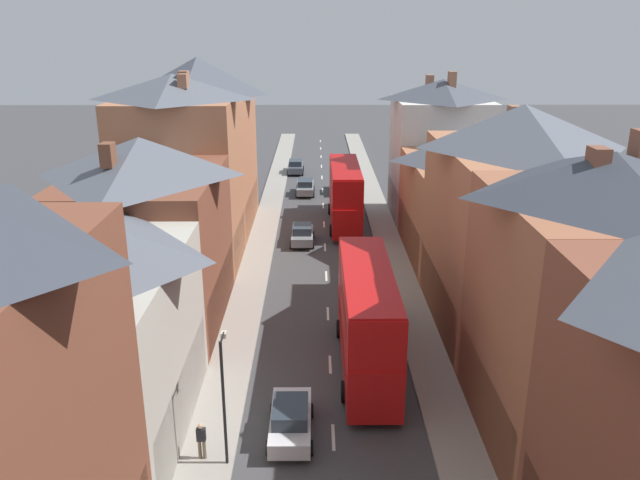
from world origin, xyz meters
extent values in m
cube|color=gray|center=(-5.10, 38.00, 0.07)|extent=(2.20, 104.00, 0.14)
cube|color=gray|center=(5.10, 38.00, 0.07)|extent=(2.20, 104.00, 0.14)
cube|color=silver|center=(0.00, 12.00, 0.01)|extent=(0.14, 1.80, 0.01)
cube|color=silver|center=(0.00, 18.00, 0.01)|extent=(0.14, 1.80, 0.01)
cube|color=silver|center=(0.00, 24.00, 0.01)|extent=(0.14, 1.80, 0.01)
cube|color=silver|center=(0.00, 30.00, 0.01)|extent=(0.14, 1.80, 0.01)
cube|color=silver|center=(0.00, 36.00, 0.01)|extent=(0.14, 1.80, 0.01)
cube|color=silver|center=(0.00, 42.00, 0.01)|extent=(0.14, 1.80, 0.01)
cube|color=silver|center=(0.00, 48.00, 0.01)|extent=(0.14, 1.80, 0.01)
cube|color=silver|center=(0.00, 54.00, 0.01)|extent=(0.14, 1.80, 0.01)
cube|color=silver|center=(0.00, 60.00, 0.01)|extent=(0.14, 1.80, 0.01)
cube|color=silver|center=(0.00, 66.00, 0.01)|extent=(0.14, 1.80, 0.01)
cube|color=silver|center=(0.00, 72.00, 0.01)|extent=(0.14, 1.80, 0.01)
cube|color=silver|center=(0.00, 78.00, 0.01)|extent=(0.14, 1.80, 0.01)
cube|color=silver|center=(0.00, 84.00, 0.01)|extent=(0.14, 1.80, 0.01)
cube|color=#BCB7A8|center=(-10.20, 12.23, 3.92)|extent=(8.00, 10.81, 7.83)
cube|color=olive|center=(-6.26, 12.23, 1.60)|extent=(0.12, 9.94, 3.20)
pyramid|color=#565B66|center=(-10.20, 12.23, 8.85)|extent=(8.00, 10.81, 2.03)
cube|color=brown|center=(-10.30, 12.26, 9.46)|extent=(0.60, 0.90, 1.21)
cube|color=brown|center=(-10.20, 23.08, 4.41)|extent=(8.00, 10.89, 8.83)
cube|color=navy|center=(-6.26, 23.08, 1.60)|extent=(0.12, 10.02, 3.20)
pyramid|color=#565B66|center=(-10.20, 23.08, 9.85)|extent=(8.00, 10.89, 2.05)
cube|color=brown|center=(-11.01, 20.35, 10.45)|extent=(0.60, 0.90, 1.20)
cube|color=#B2704C|center=(-10.20, 32.10, 5.93)|extent=(8.00, 7.16, 11.85)
cube|color=#1E5133|center=(-6.26, 32.10, 1.60)|extent=(0.12, 6.58, 3.20)
pyramid|color=#565B66|center=(-10.20, 32.10, 12.70)|extent=(8.00, 7.16, 1.69)
cube|color=#99664C|center=(-9.37, 31.98, 13.21)|extent=(0.60, 0.90, 1.02)
cube|color=#99664C|center=(-9.21, 30.89, 13.15)|extent=(0.60, 0.90, 0.90)
cube|color=#B2704C|center=(-10.20, 41.44, 5.60)|extent=(8.00, 11.52, 11.20)
cube|color=olive|center=(-6.26, 41.44, 1.60)|extent=(0.12, 10.60, 3.20)
pyramid|color=#474C56|center=(-10.20, 41.44, 12.70)|extent=(8.00, 11.52, 2.99)
cube|color=brown|center=(-10.85, 42.47, 13.23)|extent=(0.60, 0.90, 1.06)
cube|color=#A36042|center=(10.20, 12.09, 5.22)|extent=(8.00, 9.42, 10.43)
cube|color=olive|center=(6.26, 12.09, 1.60)|extent=(0.12, 8.67, 3.20)
pyramid|color=#383D47|center=(10.20, 12.09, 11.31)|extent=(8.00, 9.42, 1.75)
cube|color=brown|center=(9.48, 11.90, 11.84)|extent=(0.60, 0.90, 1.06)
cube|color=#B2704C|center=(10.20, 22.64, 5.18)|extent=(8.00, 11.66, 10.36)
cube|color=olive|center=(6.26, 22.64, 1.60)|extent=(0.12, 10.73, 3.20)
pyramid|color=#565B66|center=(10.20, 22.64, 11.50)|extent=(8.00, 11.66, 2.30)
cube|color=#99664C|center=(9.94, 23.45, 11.98)|extent=(0.60, 0.90, 0.96)
cube|color=#B2704C|center=(10.20, 34.28, 3.62)|extent=(8.00, 11.63, 7.24)
cube|color=#1E5133|center=(6.26, 34.28, 1.60)|extent=(0.12, 10.70, 3.20)
pyramid|color=#474C56|center=(10.20, 34.28, 8.09)|extent=(8.00, 11.63, 1.69)
cube|color=brown|center=(8.95, 33.31, 8.56)|extent=(0.60, 0.90, 0.94)
cube|color=silver|center=(10.20, 44.11, 5.27)|extent=(8.00, 8.03, 10.54)
cube|color=navy|center=(6.26, 44.11, 1.60)|extent=(0.12, 7.39, 3.20)
pyramid|color=#474C56|center=(10.20, 44.11, 11.40)|extent=(8.00, 8.03, 1.71)
cube|color=#99664C|center=(9.21, 45.37, 11.95)|extent=(0.60, 0.90, 1.11)
cube|color=#99664C|center=(10.70, 43.24, 12.16)|extent=(0.60, 0.90, 1.53)
cube|color=red|center=(1.80, 17.68, 1.65)|extent=(2.44, 10.80, 2.50)
cube|color=red|center=(1.80, 17.68, 4.05)|extent=(2.44, 10.58, 2.30)
cube|color=red|center=(1.80, 17.68, 5.25)|extent=(2.39, 10.37, 0.10)
cube|color=#28333D|center=(1.80, 23.03, 1.85)|extent=(2.20, 0.10, 1.20)
cube|color=#28333D|center=(1.80, 23.03, 4.15)|extent=(2.20, 0.10, 1.10)
cube|color=#28333D|center=(0.61, 17.68, 1.90)|extent=(0.06, 9.18, 0.90)
cube|color=#28333D|center=(0.61, 17.68, 4.15)|extent=(0.06, 9.18, 0.90)
cube|color=yellow|center=(1.80, 23.03, 4.95)|extent=(1.34, 0.08, 0.32)
cylinder|color=black|center=(0.58, 21.03, 0.50)|extent=(0.30, 1.00, 1.00)
cylinder|color=black|center=(3.02, 21.03, 0.50)|extent=(0.30, 1.00, 1.00)
cylinder|color=black|center=(0.58, 14.71, 0.50)|extent=(0.30, 1.00, 1.00)
cylinder|color=black|center=(3.02, 14.71, 0.50)|extent=(0.30, 1.00, 1.00)
cube|color=#B70F0F|center=(1.80, 41.74, 1.65)|extent=(2.44, 10.80, 2.50)
cube|color=#B70F0F|center=(1.80, 41.74, 4.05)|extent=(2.44, 10.58, 2.30)
cube|color=#B70F0F|center=(1.80, 41.74, 5.25)|extent=(2.39, 10.37, 0.10)
cube|color=#28333D|center=(1.80, 47.09, 1.85)|extent=(2.20, 0.10, 1.20)
cube|color=#28333D|center=(1.80, 47.09, 4.15)|extent=(2.20, 0.10, 1.10)
cube|color=#28333D|center=(0.61, 41.74, 1.90)|extent=(0.06, 9.18, 0.90)
cube|color=#28333D|center=(0.61, 41.74, 4.15)|extent=(0.06, 9.18, 0.90)
cube|color=yellow|center=(1.80, 47.09, 4.95)|extent=(1.34, 0.08, 0.32)
cylinder|color=black|center=(0.58, 45.08, 0.50)|extent=(0.30, 1.00, 1.00)
cylinder|color=black|center=(3.02, 45.08, 0.50)|extent=(0.30, 1.00, 1.00)
cylinder|color=black|center=(0.58, 38.77, 0.50)|extent=(0.30, 1.00, 1.00)
cylinder|color=black|center=(3.02, 38.77, 0.50)|extent=(0.30, 1.00, 1.00)
cube|color=#4C515B|center=(-3.10, 62.23, 0.66)|extent=(1.70, 4.19, 0.70)
cube|color=#28333D|center=(-3.10, 62.02, 1.31)|extent=(1.46, 2.10, 0.60)
cylinder|color=black|center=(-3.95, 63.53, 0.31)|extent=(0.20, 0.62, 0.62)
cylinder|color=black|center=(-2.25, 63.53, 0.31)|extent=(0.20, 0.62, 0.62)
cylinder|color=black|center=(-3.95, 60.93, 0.31)|extent=(0.20, 0.62, 0.62)
cylinder|color=black|center=(-2.25, 60.93, 0.31)|extent=(0.20, 0.62, 0.62)
cube|color=gray|center=(-1.80, 36.95, 0.64)|extent=(1.70, 4.02, 0.67)
cube|color=#28333D|center=(-1.80, 36.75, 1.28)|extent=(1.46, 2.01, 0.60)
cylinder|color=black|center=(-2.65, 38.19, 0.31)|extent=(0.20, 0.62, 0.62)
cylinder|color=black|center=(-0.95, 38.19, 0.31)|extent=(0.20, 0.62, 0.62)
cylinder|color=black|center=(-2.65, 35.70, 0.31)|extent=(0.20, 0.62, 0.62)
cylinder|color=black|center=(-0.95, 35.70, 0.31)|extent=(0.20, 0.62, 0.62)
cube|color=silver|center=(3.10, 22.64, 0.70)|extent=(1.70, 4.40, 0.78)
cube|color=#28333D|center=(3.10, 22.42, 1.39)|extent=(1.46, 2.20, 0.60)
cylinder|color=black|center=(2.25, 24.01, 0.31)|extent=(0.20, 0.62, 0.62)
cylinder|color=black|center=(3.95, 24.01, 0.31)|extent=(0.20, 0.62, 0.62)
cylinder|color=black|center=(2.25, 21.28, 0.31)|extent=(0.20, 0.62, 0.62)
cylinder|color=black|center=(3.95, 21.28, 0.31)|extent=(0.20, 0.62, 0.62)
cube|color=#144728|center=(1.80, 53.31, 0.68)|extent=(1.70, 4.52, 0.75)
cube|color=#28333D|center=(1.80, 53.08, 1.36)|extent=(1.46, 2.26, 0.60)
cylinder|color=black|center=(0.95, 54.71, 0.31)|extent=(0.20, 0.62, 0.62)
cylinder|color=black|center=(2.65, 54.71, 0.31)|extent=(0.20, 0.62, 0.62)
cylinder|color=black|center=(0.95, 51.91, 0.31)|extent=(0.20, 0.62, 0.62)
cylinder|color=black|center=(2.65, 51.91, 0.31)|extent=(0.20, 0.62, 0.62)
cube|color=gray|center=(-1.80, 52.40, 0.65)|extent=(1.70, 4.31, 0.67)
cube|color=#28333D|center=(-1.80, 52.18, 1.28)|extent=(1.46, 2.16, 0.60)
cylinder|color=black|center=(-2.65, 53.74, 0.31)|extent=(0.20, 0.62, 0.62)
cylinder|color=black|center=(-0.95, 53.74, 0.31)|extent=(0.20, 0.62, 0.62)
cylinder|color=black|center=(-2.65, 51.06, 0.31)|extent=(0.20, 0.62, 0.62)
cylinder|color=black|center=(-0.95, 51.06, 0.31)|extent=(0.20, 0.62, 0.62)
cube|color=silver|center=(-1.80, 12.19, 0.65)|extent=(1.70, 4.19, 0.69)
cube|color=#28333D|center=(-1.80, 11.99, 1.30)|extent=(1.46, 2.10, 0.60)
cylinder|color=black|center=(-2.65, 13.49, 0.31)|extent=(0.20, 0.62, 0.62)
cylinder|color=black|center=(-0.95, 13.49, 0.31)|extent=(0.20, 0.62, 0.62)
cylinder|color=black|center=(-2.65, 10.90, 0.31)|extent=(0.20, 0.62, 0.62)
cylinder|color=black|center=(-0.95, 10.90, 0.31)|extent=(0.20, 0.62, 0.62)
cylinder|color=brown|center=(-5.36, 10.52, 0.56)|extent=(0.14, 0.14, 0.84)
cylinder|color=brown|center=(-5.18, 10.52, 0.56)|extent=(0.14, 0.14, 0.84)
cube|color=black|center=(-5.27, 10.52, 1.25)|extent=(0.36, 0.22, 0.54)
sphere|color=tan|center=(-5.27, 10.52, 1.64)|extent=(0.22, 0.22, 0.22)
cylinder|color=black|center=(-4.25, 10.24, 2.75)|extent=(0.12, 0.12, 5.50)
cylinder|color=black|center=(-4.25, 10.69, 5.40)|extent=(0.08, 0.90, 0.08)
cube|color=beige|center=(-4.25, 11.14, 5.32)|extent=(0.20, 0.32, 0.20)
camera|label=1|loc=(-0.72, -10.23, 16.47)|focal=35.00mm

